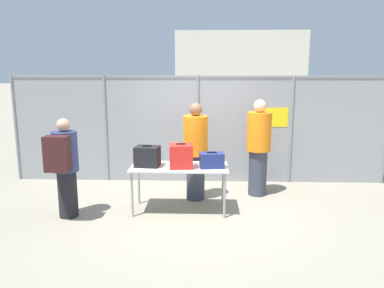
{
  "coord_description": "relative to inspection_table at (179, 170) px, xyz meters",
  "views": [
    {
      "loc": [
        0.16,
        -6.1,
        2.38
      ],
      "look_at": [
        -0.08,
        0.6,
        1.05
      ],
      "focal_mm": 35.0,
      "sensor_mm": 36.0,
      "label": 1
    }
  ],
  "objects": [
    {
      "name": "fence_section",
      "position": [
        0.29,
        1.75,
        0.47
      ],
      "size": [
        7.95,
        0.07,
        2.27
      ],
      "color": "gray",
      "rests_on": "ground_plane"
    },
    {
      "name": "distant_hangar",
      "position": [
        3.64,
        33.41,
        2.21
      ],
      "size": [
        12.05,
        9.61,
        5.86
      ],
      "color": "beige",
      "rests_on": "ground_plane"
    },
    {
      "name": "suitcase_red",
      "position": [
        0.03,
        -0.08,
        0.26
      ],
      "size": [
        0.41,
        0.38,
        0.41
      ],
      "color": "red",
      "rests_on": "inspection_table"
    },
    {
      "name": "traveler_hooded",
      "position": [
        -1.81,
        -0.39,
        0.18
      ],
      "size": [
        0.4,
        0.63,
        1.63
      ],
      "rotation": [
        0.0,
        0.0,
        -0.24
      ],
      "color": "black",
      "rests_on": "ground_plane"
    },
    {
      "name": "security_worker_far",
      "position": [
        1.45,
        0.89,
        0.23
      ],
      "size": [
        0.46,
        0.46,
        1.84
      ],
      "rotation": [
        0.0,
        0.0,
        3.36
      ],
      "color": "#383D4C",
      "rests_on": "ground_plane"
    },
    {
      "name": "utility_trailer",
      "position": [
        1.41,
        3.42,
        -0.28
      ],
      "size": [
        4.25,
        2.35,
        0.74
      ],
      "color": "#4C6B47",
      "rests_on": "ground_plane"
    },
    {
      "name": "suitcase_black",
      "position": [
        -0.54,
        -0.01,
        0.24
      ],
      "size": [
        0.43,
        0.35,
        0.36
      ],
      "color": "black",
      "rests_on": "inspection_table"
    },
    {
      "name": "security_worker_near",
      "position": [
        0.26,
        0.61,
        0.21
      ],
      "size": [
        0.44,
        0.44,
        1.8
      ],
      "rotation": [
        0.0,
        0.0,
        3.05
      ],
      "color": "#383D4C",
      "rests_on": "ground_plane"
    },
    {
      "name": "ground_plane",
      "position": [
        0.28,
        0.0,
        -0.72
      ],
      "size": [
        120.0,
        120.0,
        0.0
      ],
      "primitive_type": "plane",
      "color": "gray"
    },
    {
      "name": "suitcase_navy",
      "position": [
        0.55,
        -0.07,
        0.19
      ],
      "size": [
        0.42,
        0.28,
        0.27
      ],
      "color": "navy",
      "rests_on": "inspection_table"
    },
    {
      "name": "inspection_table",
      "position": [
        0.0,
        0.0,
        0.0
      ],
      "size": [
        1.63,
        0.74,
        0.78
      ],
      "color": "silver",
      "rests_on": "ground_plane"
    }
  ]
}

